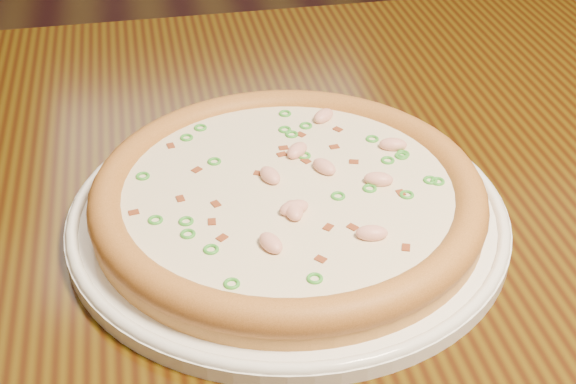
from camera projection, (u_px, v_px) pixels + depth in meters
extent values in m
plane|color=black|center=(348.00, 255.00, 1.80)|extent=(9.00, 9.00, 0.00)
cube|color=black|center=(405.00, 191.00, 0.74)|extent=(1.20, 0.80, 0.04)
cylinder|color=white|center=(288.00, 216.00, 0.66)|extent=(0.36, 0.36, 0.01)
torus|color=white|center=(288.00, 210.00, 0.66)|extent=(0.36, 0.36, 0.01)
cylinder|color=#CB803C|center=(288.00, 201.00, 0.65)|extent=(0.32, 0.32, 0.02)
torus|color=#C17737|center=(288.00, 192.00, 0.65)|extent=(0.32, 0.32, 0.03)
cylinder|color=#F8E4B9|center=(288.00, 189.00, 0.65)|extent=(0.27, 0.27, 0.00)
ellipsoid|color=#F2B29E|center=(393.00, 144.00, 0.69)|extent=(0.03, 0.02, 0.01)
ellipsoid|color=#F2B29E|center=(294.00, 210.00, 0.61)|extent=(0.01, 0.02, 0.01)
ellipsoid|color=#F2B29E|center=(372.00, 233.00, 0.59)|extent=(0.03, 0.02, 0.01)
ellipsoid|color=#F2B29E|center=(271.00, 243.00, 0.58)|extent=(0.02, 0.03, 0.01)
ellipsoid|color=#F2B29E|center=(379.00, 179.00, 0.65)|extent=(0.03, 0.02, 0.01)
ellipsoid|color=#F2B29E|center=(323.00, 116.00, 0.73)|extent=(0.03, 0.03, 0.01)
ellipsoid|color=#F2B29E|center=(324.00, 167.00, 0.66)|extent=(0.02, 0.03, 0.01)
ellipsoid|color=#F2B29E|center=(294.00, 208.00, 0.62)|extent=(0.03, 0.02, 0.01)
ellipsoid|color=#F2B29E|center=(297.00, 150.00, 0.68)|extent=(0.03, 0.03, 0.01)
ellipsoid|color=#F2B29E|center=(270.00, 175.00, 0.65)|extent=(0.02, 0.03, 0.01)
cube|color=maroon|center=(382.00, 177.00, 0.66)|extent=(0.01, 0.01, 0.00)
cube|color=maroon|center=(259.00, 174.00, 0.66)|extent=(0.01, 0.01, 0.00)
cube|color=maroon|center=(197.00, 171.00, 0.67)|extent=(0.01, 0.01, 0.00)
cube|color=maroon|center=(352.00, 228.00, 0.60)|extent=(0.01, 0.01, 0.00)
cube|color=maroon|center=(216.00, 205.00, 0.63)|extent=(0.01, 0.01, 0.00)
cube|color=maroon|center=(328.00, 228.00, 0.60)|extent=(0.01, 0.01, 0.00)
cube|color=maroon|center=(282.00, 155.00, 0.69)|extent=(0.01, 0.01, 0.00)
cube|color=maroon|center=(180.00, 199.00, 0.63)|extent=(0.01, 0.01, 0.00)
cube|color=maroon|center=(401.00, 194.00, 0.64)|extent=(0.01, 0.01, 0.00)
cube|color=maroon|center=(134.00, 213.00, 0.62)|extent=(0.01, 0.01, 0.00)
cube|color=maroon|center=(171.00, 147.00, 0.70)|extent=(0.01, 0.01, 0.00)
cube|color=maroon|center=(306.00, 162.00, 0.68)|extent=(0.01, 0.01, 0.00)
cube|color=maroon|center=(406.00, 248.00, 0.58)|extent=(0.01, 0.01, 0.00)
cube|color=maroon|center=(222.00, 239.00, 0.59)|extent=(0.01, 0.01, 0.00)
cube|color=maroon|center=(354.00, 163.00, 0.68)|extent=(0.01, 0.01, 0.00)
cube|color=maroon|center=(338.00, 130.00, 0.72)|extent=(0.01, 0.01, 0.00)
cube|color=maroon|center=(321.00, 260.00, 0.57)|extent=(0.01, 0.01, 0.00)
cube|color=maroon|center=(212.00, 223.00, 0.61)|extent=(0.01, 0.01, 0.00)
cube|color=maroon|center=(301.00, 135.00, 0.71)|extent=(0.01, 0.01, 0.00)
cube|color=maroon|center=(334.00, 148.00, 0.70)|extent=(0.01, 0.01, 0.00)
cube|color=maroon|center=(284.00, 149.00, 0.69)|extent=(0.01, 0.01, 0.00)
torus|color=green|center=(188.00, 234.00, 0.59)|extent=(0.02, 0.02, 0.00)
torus|color=green|center=(403.00, 154.00, 0.69)|extent=(0.01, 0.01, 0.00)
torus|color=green|center=(407.00, 195.00, 0.64)|extent=(0.02, 0.02, 0.00)
torus|color=green|center=(372.00, 139.00, 0.71)|extent=(0.01, 0.01, 0.00)
torus|color=green|center=(292.00, 134.00, 0.71)|extent=(0.01, 0.01, 0.00)
torus|color=green|center=(370.00, 188.00, 0.64)|extent=(0.02, 0.02, 0.00)
torus|color=green|center=(285.00, 130.00, 0.72)|extent=(0.01, 0.01, 0.00)
torus|color=green|center=(155.00, 220.00, 0.61)|extent=(0.02, 0.02, 0.00)
torus|color=green|center=(388.00, 160.00, 0.68)|extent=(0.02, 0.02, 0.00)
torus|color=green|center=(315.00, 279.00, 0.55)|extent=(0.01, 0.01, 0.00)
torus|color=green|center=(214.00, 162.00, 0.68)|extent=(0.01, 0.01, 0.00)
torus|color=green|center=(143.00, 176.00, 0.66)|extent=(0.02, 0.02, 0.00)
torus|color=green|center=(401.00, 156.00, 0.68)|extent=(0.01, 0.01, 0.00)
torus|color=green|center=(211.00, 249.00, 0.58)|extent=(0.01, 0.01, 0.00)
torus|color=green|center=(232.00, 284.00, 0.55)|extent=(0.01, 0.01, 0.00)
torus|color=green|center=(187.00, 138.00, 0.71)|extent=(0.02, 0.02, 0.00)
torus|color=green|center=(438.00, 181.00, 0.65)|extent=(0.02, 0.02, 0.00)
torus|color=green|center=(200.00, 128.00, 0.72)|extent=(0.02, 0.02, 0.00)
torus|color=green|center=(430.00, 180.00, 0.65)|extent=(0.02, 0.02, 0.00)
torus|color=green|center=(338.00, 196.00, 0.63)|extent=(0.02, 0.02, 0.00)
torus|color=green|center=(304.00, 156.00, 0.68)|extent=(0.01, 0.01, 0.00)
torus|color=green|center=(285.00, 114.00, 0.74)|extent=(0.02, 0.02, 0.00)
torus|color=green|center=(186.00, 221.00, 0.61)|extent=(0.01, 0.01, 0.00)
torus|color=green|center=(306.00, 126.00, 0.72)|extent=(0.01, 0.01, 0.00)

